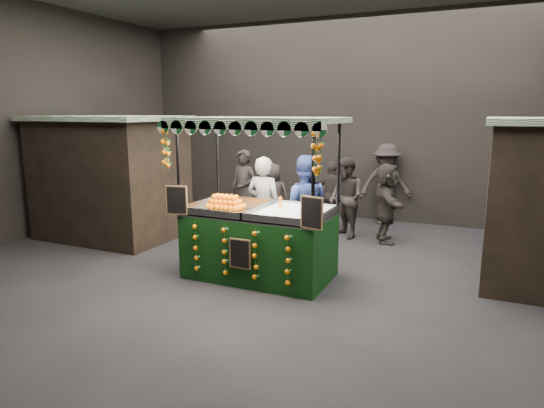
% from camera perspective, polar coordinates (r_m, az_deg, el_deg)
% --- Properties ---
extents(ground, '(12.00, 12.00, 0.00)m').
position_cam_1_polar(ground, '(7.83, 0.80, -9.00)').
color(ground, black).
rests_on(ground, ground).
extents(market_hall, '(12.10, 10.10, 5.05)m').
position_cam_1_polar(market_hall, '(7.38, 0.88, 16.47)').
color(market_hall, black).
rests_on(market_hall, ground).
extents(neighbour_stall_left, '(3.00, 2.20, 2.60)m').
position_cam_1_polar(neighbour_stall_left, '(10.76, -18.87, 3.14)').
color(neighbour_stall_left, black).
rests_on(neighbour_stall_left, ground).
extents(juice_stall, '(2.69, 1.58, 2.60)m').
position_cam_1_polar(juice_stall, '(7.67, -1.58, -3.12)').
color(juice_stall, black).
rests_on(juice_stall, ground).
extents(vendor_grey, '(0.70, 0.47, 1.88)m').
position_cam_1_polar(vendor_grey, '(8.81, -0.99, -0.34)').
color(vendor_grey, gray).
rests_on(vendor_grey, ground).
extents(vendor_blue, '(1.10, 0.95, 1.94)m').
position_cam_1_polar(vendor_blue, '(8.55, 3.87, -0.55)').
color(vendor_blue, navy).
rests_on(vendor_blue, ground).
extents(shopper_0, '(0.73, 0.54, 1.84)m').
position_cam_1_polar(shopper_0, '(10.79, -3.46, 1.66)').
color(shopper_0, black).
rests_on(shopper_0, ground).
extents(shopper_1, '(1.07, 1.06, 1.74)m').
position_cam_1_polar(shopper_1, '(10.24, 8.90, 0.73)').
color(shopper_1, black).
rests_on(shopper_1, ground).
extents(shopper_2, '(0.92, 0.39, 1.57)m').
position_cam_1_polar(shopper_2, '(11.01, 7.29, 1.07)').
color(shopper_2, '#2B2723').
rests_on(shopper_2, ground).
extents(shopper_3, '(1.44, 1.21, 1.94)m').
position_cam_1_polar(shopper_3, '(11.67, 13.55, 2.32)').
color(shopper_3, black).
rests_on(shopper_3, ground).
extents(shopper_4, '(0.84, 0.66, 1.52)m').
position_cam_1_polar(shopper_4, '(10.96, 0.12, 0.96)').
color(shopper_4, '#2A2422').
rests_on(shopper_4, ground).
extents(shopper_5, '(0.95, 1.61, 1.65)m').
position_cam_1_polar(shopper_5, '(10.06, 13.66, 0.12)').
color(shopper_5, '#272320').
rests_on(shopper_5, ground).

